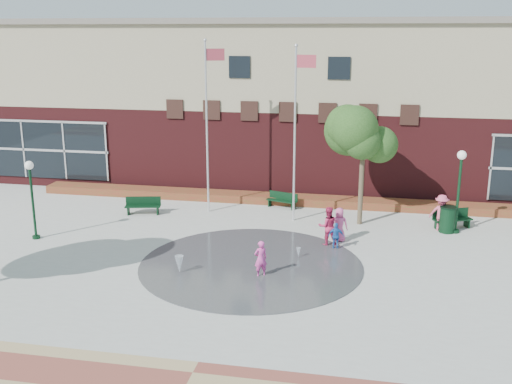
% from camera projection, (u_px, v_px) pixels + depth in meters
% --- Properties ---
extents(ground, '(120.00, 120.00, 0.00)m').
position_uv_depth(ground, '(233.00, 299.00, 19.70)').
color(ground, '#666056').
rests_on(ground, ground).
extents(plaza_concrete, '(46.00, 18.00, 0.01)m').
position_uv_depth(plaza_concrete, '(256.00, 256.00, 23.49)').
color(plaza_concrete, '#A8A8A0').
rests_on(plaza_concrete, ground).
extents(splash_pad, '(8.40, 8.40, 0.01)m').
position_uv_depth(splash_pad, '(251.00, 265.00, 22.54)').
color(splash_pad, '#383A3D').
rests_on(splash_pad, ground).
extents(library_building, '(44.40, 10.40, 9.20)m').
position_uv_depth(library_building, '(300.00, 100.00, 35.07)').
color(library_building, '#4D171A').
rests_on(library_building, ground).
extents(flower_bed, '(26.00, 1.20, 0.40)m').
position_uv_depth(flower_bed, '(284.00, 203.00, 30.69)').
color(flower_bed, '#A80F20').
rests_on(flower_bed, ground).
extents(flagpole_left, '(0.91, 0.42, 8.23)m').
position_uv_depth(flagpole_left, '(208.00, 118.00, 28.11)').
color(flagpole_left, silver).
rests_on(flagpole_left, ground).
extents(flagpole_right, '(0.98, 0.26, 8.02)m').
position_uv_depth(flagpole_right, '(296.00, 125.00, 26.71)').
color(flagpole_right, silver).
rests_on(flagpole_right, ground).
extents(lamp_left, '(0.36, 0.36, 3.38)m').
position_uv_depth(lamp_left, '(32.00, 191.00, 24.89)').
color(lamp_left, black).
rests_on(lamp_left, ground).
extents(lamp_right, '(0.39, 0.39, 3.67)m').
position_uv_depth(lamp_right, '(459.00, 183.00, 25.58)').
color(lamp_right, black).
rests_on(lamp_right, ground).
extents(bench_left, '(1.74, 0.82, 0.85)m').
position_uv_depth(bench_left, '(143.00, 209.00, 28.76)').
color(bench_left, black).
rests_on(bench_left, ground).
extents(bench_mid, '(1.61, 0.89, 0.78)m').
position_uv_depth(bench_mid, '(282.00, 203.00, 29.82)').
color(bench_mid, black).
rests_on(bench_mid, ground).
extents(bench_right, '(1.80, 1.17, 0.88)m').
position_uv_depth(bench_right, '(452.00, 223.00, 26.66)').
color(bench_right, black).
rests_on(bench_right, ground).
extents(trash_can, '(0.73, 0.73, 1.19)m').
position_uv_depth(trash_can, '(447.00, 219.00, 26.09)').
color(trash_can, black).
rests_on(trash_can, ground).
extents(tree_mid, '(3.11, 3.11, 5.24)m').
position_uv_depth(tree_mid, '(363.00, 142.00, 26.39)').
color(tree_mid, '#453828').
rests_on(tree_mid, ground).
extents(water_jet_a, '(0.33, 0.33, 0.64)m').
position_uv_depth(water_jet_a, '(180.00, 274.00, 21.77)').
color(water_jet_a, white).
rests_on(water_jet_a, ground).
extents(water_jet_b, '(0.17, 0.17, 0.39)m').
position_uv_depth(water_jet_b, '(298.00, 258.00, 23.25)').
color(water_jet_b, white).
rests_on(water_jet_b, ground).
extents(child_splash, '(0.59, 0.54, 1.34)m').
position_uv_depth(child_splash, '(261.00, 259.00, 21.36)').
color(child_splash, '#E845A6').
rests_on(child_splash, ground).
extents(adult_red, '(0.95, 0.83, 1.63)m').
position_uv_depth(adult_red, '(328.00, 226.00, 24.49)').
color(adult_red, '#C12956').
rests_on(adult_red, ground).
extents(adult_pink, '(0.72, 0.47, 1.46)m').
position_uv_depth(adult_pink, '(339.00, 225.00, 24.96)').
color(adult_pink, '#D6518F').
rests_on(adult_pink, ground).
extents(child_blue, '(0.66, 0.30, 1.10)m').
position_uv_depth(child_blue, '(336.00, 236.00, 24.09)').
color(child_blue, blue).
rests_on(child_blue, ground).
extents(person_bench, '(1.19, 0.90, 1.64)m').
position_uv_depth(person_bench, '(441.00, 213.00, 26.27)').
color(person_bench, '#DB5374').
rests_on(person_bench, ground).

